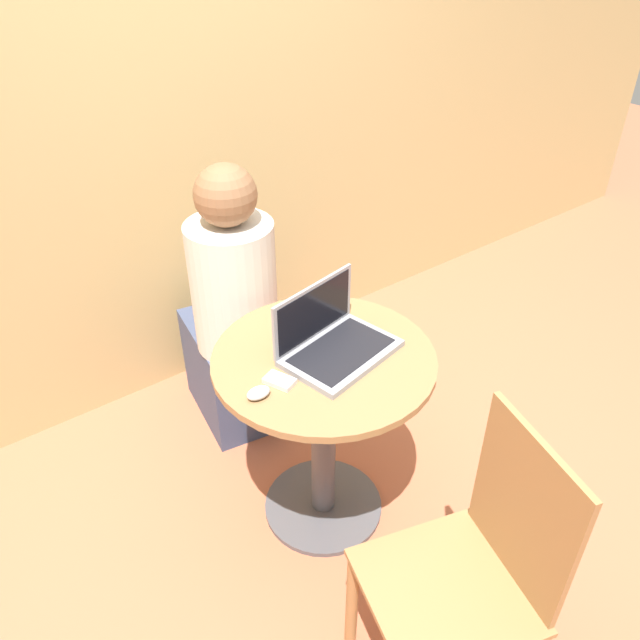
# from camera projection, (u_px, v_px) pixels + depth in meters

# --- Properties ---
(ground_plane) EXTENTS (12.00, 12.00, 0.00)m
(ground_plane) POSITION_uv_depth(u_px,v_px,m) (323.00, 507.00, 2.36)
(ground_plane) COLOR #B26042
(back_wall) EXTENTS (7.00, 0.05, 2.60)m
(back_wall) POSITION_uv_depth(u_px,v_px,m) (152.00, 94.00, 2.34)
(back_wall) COLOR tan
(back_wall) RESTS_ON ground_plane
(round_table) EXTENTS (0.71, 0.71, 0.72)m
(round_table) POSITION_uv_depth(u_px,v_px,m) (324.00, 408.00, 2.08)
(round_table) COLOR #4C4C51
(round_table) RESTS_ON ground_plane
(laptop) EXTENTS (0.39, 0.31, 0.21)m
(laptop) POSITION_uv_depth(u_px,v_px,m) (333.00, 340.00, 1.95)
(laptop) COLOR gray
(laptop) RESTS_ON round_table
(cell_phone) EXTENTS (0.08, 0.10, 0.02)m
(cell_phone) POSITION_uv_depth(u_px,v_px,m) (280.00, 381.00, 1.84)
(cell_phone) COLOR silver
(cell_phone) RESTS_ON round_table
(computer_mouse) EXTENTS (0.07, 0.05, 0.03)m
(computer_mouse) POSITION_uv_depth(u_px,v_px,m) (258.00, 393.00, 1.79)
(computer_mouse) COLOR #B2B2B7
(computer_mouse) RESTS_ON round_table
(chair_empty) EXTENTS (0.50, 0.50, 0.90)m
(chair_empty) POSITION_uv_depth(u_px,v_px,m) (470.00, 574.00, 1.62)
(chair_empty) COLOR #9E7042
(chair_empty) RESTS_ON ground_plane
(person_seated) EXTENTS (0.38, 0.52, 1.18)m
(person_seated) POSITION_uv_depth(u_px,v_px,m) (233.00, 324.00, 2.49)
(person_seated) COLOR #3D4766
(person_seated) RESTS_ON ground_plane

